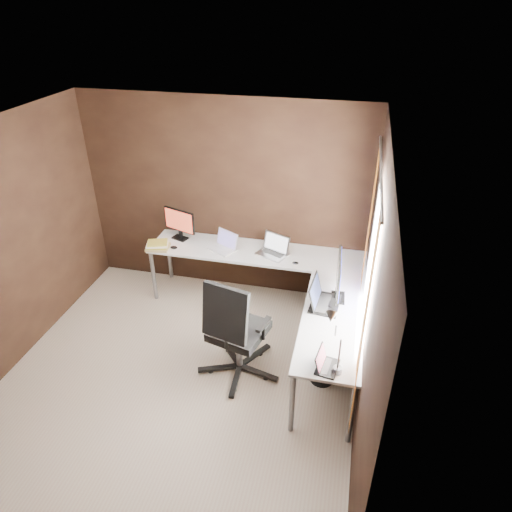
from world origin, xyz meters
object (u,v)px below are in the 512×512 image
at_px(laptop_white, 224,245).
at_px(laptop_silver, 273,250).
at_px(drawer_pedestal, 329,307).
at_px(laptop_black_big, 321,299).
at_px(wastebasket, 322,370).
at_px(monitor_right, 339,276).
at_px(book_stack, 158,245).
at_px(monitor_left, 179,222).
at_px(laptop_black_small, 325,364).
at_px(desk_lamp, 333,335).
at_px(office_chair, 237,346).

bearing_deg(laptop_white, laptop_silver, 29.90).
xyz_separation_m(drawer_pedestal, laptop_silver, (-0.74, 0.34, 0.48)).
bearing_deg(laptop_black_big, wastebasket, -159.50).
bearing_deg(drawer_pedestal, laptop_white, 166.56).
xyz_separation_m(monitor_right, book_stack, (-2.24, 0.56, -0.23)).
distance_m(drawer_pedestal, book_stack, 2.22).
bearing_deg(monitor_left, book_stack, -101.07).
xyz_separation_m(laptop_white, laptop_black_small, (1.41, -1.77, -0.01)).
distance_m(laptop_white, laptop_black_small, 2.26).
bearing_deg(book_stack, monitor_left, 60.06).
distance_m(book_stack, wastebasket, 2.49).
height_order(monitor_right, book_stack, monitor_right).
distance_m(desk_lamp, wastebasket, 1.09).
distance_m(drawer_pedestal, wastebasket, 0.89).
relative_size(laptop_black_big, office_chair, 0.36).
distance_m(monitor_right, wastebasket, 0.98).
relative_size(laptop_silver, book_stack, 1.38).
bearing_deg(monitor_left, laptop_white, 6.23).
bearing_deg(desk_lamp, book_stack, 165.67).
relative_size(monitor_right, wastebasket, 2.10).
bearing_deg(drawer_pedestal, wastebasket, -88.43).
bearing_deg(monitor_left, wastebasket, -14.79).
bearing_deg(wastebasket, laptop_black_big, 105.66).
xyz_separation_m(drawer_pedestal, laptop_white, (-1.35, 0.32, 0.48)).
height_order(monitor_left, monitor_right, monitor_right).
xyz_separation_m(laptop_white, desk_lamp, (1.45, -1.74, 0.30)).
bearing_deg(drawer_pedestal, laptop_black_big, -96.95).
xyz_separation_m(laptop_black_big, office_chair, (-0.79, -0.41, -0.44)).
height_order(laptop_silver, wastebasket, laptop_silver).
height_order(laptop_white, wastebasket, laptop_white).
distance_m(monitor_right, laptop_white, 1.62).
distance_m(monitor_left, book_stack, 0.41).
relative_size(laptop_white, desk_lamp, 0.71).
xyz_separation_m(monitor_left, book_stack, (-0.18, -0.31, -0.18)).
relative_size(desk_lamp, office_chair, 0.47).
bearing_deg(wastebasket, laptop_black_small, -86.82).
relative_size(laptop_black_big, desk_lamp, 0.77).
xyz_separation_m(laptop_silver, laptop_black_small, (0.79, -1.79, -0.01)).
distance_m(laptop_white, office_chair, 1.44).
xyz_separation_m(monitor_left, office_chair, (1.12, -1.42, -0.61)).
distance_m(book_stack, office_chair, 1.76).
xyz_separation_m(monitor_left, monitor_right, (2.06, -0.87, 0.05)).
bearing_deg(laptop_black_small, monitor_left, 55.53).
relative_size(monitor_left, laptop_black_small, 1.63).
xyz_separation_m(desk_lamp, office_chair, (-0.96, 0.47, -0.73)).
relative_size(laptop_black_big, laptop_black_small, 1.59).
bearing_deg(wastebasket, office_chair, -174.56).
relative_size(laptop_silver, desk_lamp, 0.76).
xyz_separation_m(monitor_right, laptop_white, (-1.43, 0.73, -0.22)).
xyz_separation_m(monitor_left, desk_lamp, (2.08, -1.88, 0.12)).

